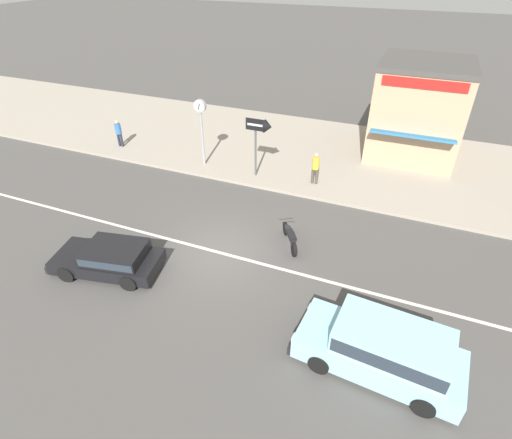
% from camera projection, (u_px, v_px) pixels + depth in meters
% --- Properties ---
extents(ground_plane, '(160.00, 160.00, 0.00)m').
position_uv_depth(ground_plane, '(219.00, 252.00, 15.43)').
color(ground_plane, '#4C4947').
extents(lane_centre_stripe, '(50.40, 0.14, 0.01)m').
position_uv_depth(lane_centre_stripe, '(219.00, 252.00, 15.43)').
color(lane_centre_stripe, silver).
rests_on(lane_centre_stripe, ground).
extents(kerb_strip, '(68.00, 10.00, 0.15)m').
position_uv_depth(kerb_strip, '(297.00, 149.00, 23.18)').
color(kerb_strip, '#9E9384').
rests_on(kerb_strip, ground).
extents(hatchback_black_2, '(4.13, 2.39, 1.10)m').
position_uv_depth(hatchback_black_2, '(110.00, 258.00, 14.25)').
color(hatchback_black_2, black).
rests_on(hatchback_black_2, ground).
extents(minivan_pale_blue_3, '(4.65, 2.21, 1.56)m').
position_uv_depth(minivan_pale_blue_3, '(384.00, 348.00, 10.73)').
color(minivan_pale_blue_3, '#93C6D6').
rests_on(minivan_pale_blue_3, ground).
extents(motorcycle_2, '(1.15, 1.72, 0.80)m').
position_uv_depth(motorcycle_2, '(289.00, 235.00, 15.63)').
color(motorcycle_2, black).
rests_on(motorcycle_2, ground).
extents(street_clock, '(0.64, 0.22, 3.49)m').
position_uv_depth(street_clock, '(201.00, 117.00, 19.95)').
color(street_clock, '#9E9EA3').
rests_on(street_clock, kerb_strip).
extents(arrow_signboard, '(1.32, 0.62, 3.00)m').
position_uv_depth(arrow_signboard, '(264.00, 130.00, 18.82)').
color(arrow_signboard, '#4C4C51').
rests_on(arrow_signboard, kerb_strip).
extents(pedestrian_near_clock, '(0.34, 0.34, 1.62)m').
position_uv_depth(pedestrian_near_clock, '(316.00, 166.00, 19.14)').
color(pedestrian_near_clock, '#4C4238').
rests_on(pedestrian_near_clock, kerb_strip).
extents(pedestrian_mid_kerb, '(0.34, 0.34, 1.56)m').
position_uv_depth(pedestrian_mid_kerb, '(119.00, 131.00, 22.86)').
color(pedestrian_mid_kerb, '#232838').
rests_on(pedestrian_mid_kerb, kerb_strip).
extents(shopfront_corner_warung, '(4.55, 5.55, 4.98)m').
position_uv_depth(shopfront_corner_warung, '(418.00, 110.00, 21.18)').
color(shopfront_corner_warung, tan).
rests_on(shopfront_corner_warung, kerb_strip).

